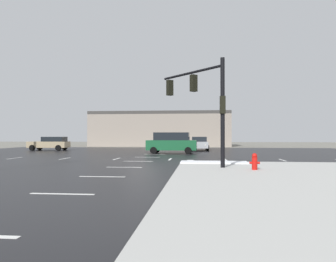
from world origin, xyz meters
name	(u,v)px	position (x,y,z in m)	size (l,w,h in m)	color
ground_plane	(143,159)	(0.00, 0.00, 0.00)	(120.00, 120.00, 0.00)	slate
road_asphalt	(143,159)	(0.00, 0.00, 0.01)	(44.00, 44.00, 0.02)	black
snow_strip_curbside	(214,162)	(5.00, -4.00, 0.17)	(4.00, 1.60, 0.06)	white
lane_markings	(157,161)	(1.20, -1.38, 0.02)	(36.15, 36.15, 0.01)	silver
traffic_signal_mast	(204,96)	(4.37, -5.73, 3.92)	(3.54, 3.85, 5.63)	black
fire_hydrant	(255,161)	(6.75, -7.72, 0.54)	(0.48, 0.26, 0.79)	red
strip_building_background	(161,129)	(-2.17, 29.14, 2.78)	(22.32, 8.00, 5.56)	gray
suv_green	(172,142)	(1.49, 7.47, 1.09)	(4.88, 2.26, 2.03)	#195933
sedan_tan	(50,143)	(-13.10, 12.24, 0.85)	(4.57, 2.10, 1.58)	tan
sedan_silver	(199,143)	(4.14, 13.69, 0.85)	(2.14, 4.58, 1.58)	#B7BABF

